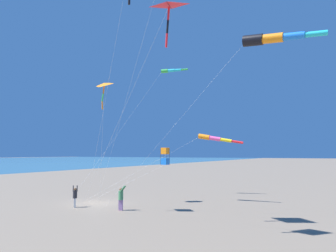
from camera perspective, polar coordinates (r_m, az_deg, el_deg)
ground_plane at (r=30.97m, az=-12.54°, el=-13.29°), size 600.00×600.00×0.00m
person_adult_flyer at (r=26.47m, az=-8.43°, el=-12.45°), size 0.68×0.58×1.98m
person_child_green_jacket at (r=28.76m, az=-16.34°, el=-11.88°), size 0.64×0.65×1.81m
kite_delta_green_low_center at (r=19.46m, az=0.13°, el=20.78°), size 13.20×7.27×13.34m
kite_windsock_magenta_far_left at (r=36.65m, az=0.45°, el=9.87°), size 8.22×9.35×14.15m
kite_box_orange_high_right at (r=30.19m, az=-0.53°, el=-5.44°), size 6.83×3.52×5.10m
kite_windsock_checkered_midright at (r=23.62m, az=17.99°, el=14.69°), size 17.61×0.82×12.93m
kite_delta_red_high_left at (r=26.00m, az=-11.44°, el=7.17°), size 4.13×4.31×10.35m
kite_windsock_black_fish_shape at (r=30.87m, az=8.22°, el=-2.22°), size 14.11×5.67×6.49m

